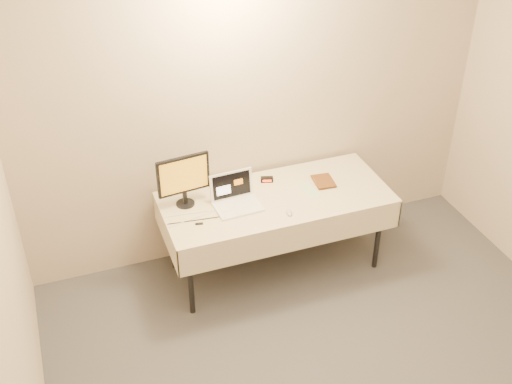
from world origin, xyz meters
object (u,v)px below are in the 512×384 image
object	(u,v)px
laptop	(235,198)
book	(315,173)
table	(276,203)
monitor	(183,177)

from	to	relation	value
laptop	book	world-z (taller)	laptop
book	table	bearing A→B (deg)	-163.39
monitor	table	bearing A→B (deg)	-17.64
laptop	book	xyz separation A→B (m)	(0.71, 0.06, 0.05)
table	laptop	size ratio (longest dim) A/B	5.02
laptop	monitor	world-z (taller)	monitor
table	book	size ratio (longest dim) A/B	8.57
table	book	bearing A→B (deg)	10.39
monitor	book	distance (m)	1.10
laptop	book	size ratio (longest dim) A/B	1.71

